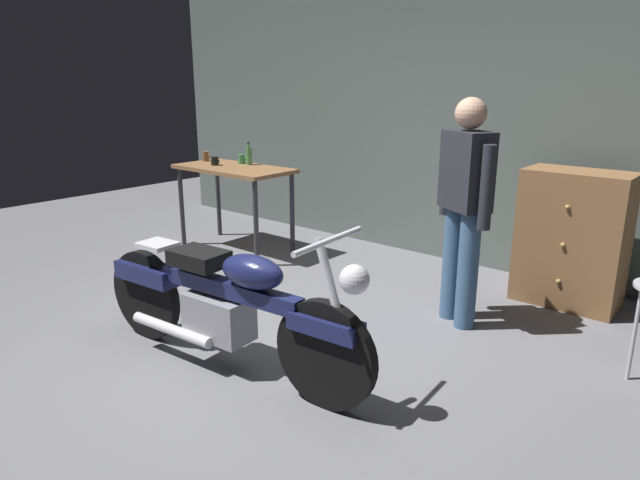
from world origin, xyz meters
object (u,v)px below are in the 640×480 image
(motorcycle, at_px, (225,303))
(mug_black_matte, at_px, (215,161))
(person_standing, at_px, (464,203))
(mug_brown_stoneware, at_px, (206,156))
(mug_green_speckled, at_px, (242,159))
(wooden_dresser, at_px, (572,239))
(bottle, at_px, (249,156))

(motorcycle, height_order, mug_black_matte, motorcycle)
(person_standing, distance_m, mug_brown_stoneware, 3.29)
(mug_green_speckled, bearing_deg, wooden_dresser, 8.59)
(wooden_dresser, distance_m, mug_green_speckled, 3.40)
(mug_green_speckled, relative_size, bottle, 0.46)
(person_standing, bearing_deg, mug_brown_stoneware, 24.44)
(mug_brown_stoneware, bearing_deg, bottle, 11.75)
(wooden_dresser, height_order, bottle, bottle)
(mug_green_speckled, height_order, bottle, bottle)
(motorcycle, relative_size, mug_green_speckled, 19.91)
(bottle, bearing_deg, motorcycle, -46.42)
(wooden_dresser, distance_m, mug_black_matte, 3.58)
(person_standing, height_order, mug_brown_stoneware, person_standing)
(person_standing, bearing_deg, mug_black_matte, 26.50)
(mug_black_matte, height_order, mug_brown_stoneware, mug_brown_stoneware)
(mug_green_speckled, distance_m, mug_brown_stoneware, 0.47)
(motorcycle, height_order, wooden_dresser, wooden_dresser)
(wooden_dresser, xyz_separation_m, mug_black_matte, (-3.47, -0.77, 0.40))
(mug_black_matte, bearing_deg, person_standing, -2.97)
(person_standing, relative_size, mug_green_speckled, 15.19)
(mug_green_speckled, bearing_deg, mug_black_matte, -116.30)
(person_standing, relative_size, mug_brown_stoneware, 15.34)
(motorcycle, relative_size, mug_brown_stoneware, 20.11)
(motorcycle, xyz_separation_m, mug_green_speckled, (-2.04, 2.02, 0.50))
(person_standing, xyz_separation_m, mug_green_speckled, (-2.83, 0.42, 0.02))
(mug_green_speckled, relative_size, mug_brown_stoneware, 1.01)
(person_standing, bearing_deg, motorcycle, 93.33)
(mug_green_speckled, distance_m, bottle, 0.13)
(mug_green_speckled, height_order, mug_brown_stoneware, mug_brown_stoneware)
(mug_brown_stoneware, bearing_deg, wooden_dresser, 9.49)
(mug_black_matte, xyz_separation_m, mug_green_speckled, (0.13, 0.26, 0.00))
(wooden_dresser, height_order, mug_brown_stoneware, wooden_dresser)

